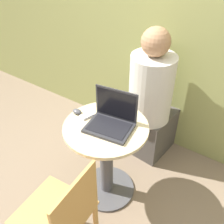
{
  "coord_description": "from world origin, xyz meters",
  "views": [
    {
      "loc": [
        0.83,
        -1.14,
        1.88
      ],
      "look_at": [
        0.02,
        0.05,
        0.8
      ],
      "focal_mm": 42.0,
      "sensor_mm": 36.0,
      "label": 1
    }
  ],
  "objects_px": {
    "cell_phone": "(87,116)",
    "chair_empty": "(62,217)",
    "laptop": "(112,119)",
    "person_seated": "(153,106)"
  },
  "relations": [
    {
      "from": "laptop",
      "to": "person_seated",
      "type": "distance_m",
      "value": 0.66
    },
    {
      "from": "cell_phone",
      "to": "laptop",
      "type": "bearing_deg",
      "value": 4.07
    },
    {
      "from": "cell_phone",
      "to": "person_seated",
      "type": "height_order",
      "value": "person_seated"
    },
    {
      "from": "person_seated",
      "to": "cell_phone",
      "type": "bearing_deg",
      "value": -110.27
    },
    {
      "from": "laptop",
      "to": "chair_empty",
      "type": "xyz_separation_m",
      "value": [
        0.06,
        -0.62,
        -0.31
      ]
    },
    {
      "from": "cell_phone",
      "to": "chair_empty",
      "type": "height_order",
      "value": "chair_empty"
    },
    {
      "from": "laptop",
      "to": "chair_empty",
      "type": "relative_size",
      "value": 0.41
    },
    {
      "from": "chair_empty",
      "to": "person_seated",
      "type": "distance_m",
      "value": 1.24
    },
    {
      "from": "cell_phone",
      "to": "chair_empty",
      "type": "xyz_separation_m",
      "value": [
        0.27,
        -0.6,
        -0.26
      ]
    },
    {
      "from": "laptop",
      "to": "cell_phone",
      "type": "distance_m",
      "value": 0.22
    }
  ]
}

